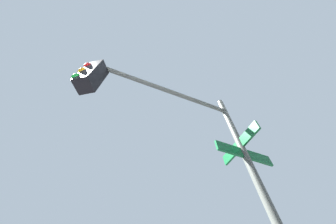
# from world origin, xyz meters

# --- Properties ---
(traffic_signal_near) EXTENTS (3.04, 2.17, 5.22)m
(traffic_signal_near) POSITION_xyz_m (-5.96, -6.74, 3.68)
(traffic_signal_near) COLOR #474C47
(traffic_signal_near) RESTS_ON ground_plane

